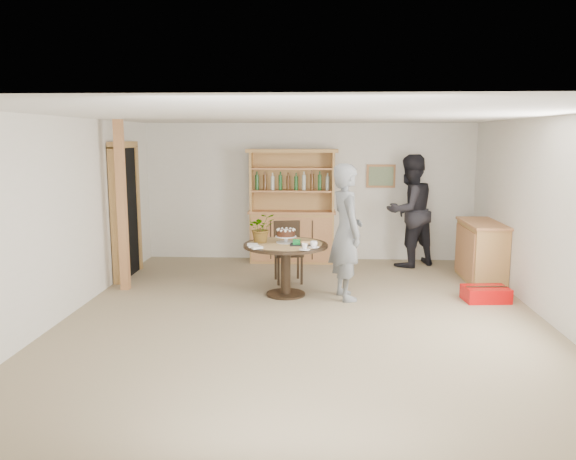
# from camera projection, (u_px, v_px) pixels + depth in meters

# --- Properties ---
(ground) EXTENTS (7.00, 7.00, 0.00)m
(ground) POSITION_uv_depth(u_px,v_px,m) (304.00, 318.00, 7.07)
(ground) COLOR tan
(ground) RESTS_ON ground
(room_shell) EXTENTS (6.04, 7.04, 2.52)m
(room_shell) POSITION_uv_depth(u_px,v_px,m) (305.00, 179.00, 6.80)
(room_shell) COLOR white
(room_shell) RESTS_ON ground
(doorway) EXTENTS (0.13, 1.10, 2.18)m
(doorway) POSITION_uv_depth(u_px,v_px,m) (125.00, 209.00, 9.02)
(doorway) COLOR black
(doorway) RESTS_ON ground
(pine_post) EXTENTS (0.12, 0.12, 2.50)m
(pine_post) POSITION_uv_depth(u_px,v_px,m) (122.00, 206.00, 8.19)
(pine_post) COLOR tan
(pine_post) RESTS_ON ground
(hutch) EXTENTS (1.62, 0.54, 2.04)m
(hutch) POSITION_uv_depth(u_px,v_px,m) (292.00, 224.00, 10.17)
(hutch) COLOR tan
(hutch) RESTS_ON ground
(sideboard) EXTENTS (0.54, 1.26, 0.94)m
(sideboard) POSITION_uv_depth(u_px,v_px,m) (481.00, 251.00, 8.82)
(sideboard) COLOR tan
(sideboard) RESTS_ON ground
(dining_table) EXTENTS (1.20, 1.20, 0.76)m
(dining_table) POSITION_uv_depth(u_px,v_px,m) (286.00, 254.00, 7.98)
(dining_table) COLOR black
(dining_table) RESTS_ON ground
(dining_chair) EXTENTS (0.49, 0.49, 0.95)m
(dining_chair) POSITION_uv_depth(u_px,v_px,m) (288.00, 247.00, 8.81)
(dining_chair) COLOR black
(dining_chair) RESTS_ON ground
(birthday_cake) EXTENTS (0.30, 0.30, 0.20)m
(birthday_cake) POSITION_uv_depth(u_px,v_px,m) (286.00, 234.00, 7.99)
(birthday_cake) COLOR white
(birthday_cake) RESTS_ON dining_table
(flower_vase) EXTENTS (0.47, 0.44, 0.42)m
(flower_vase) POSITION_uv_depth(u_px,v_px,m) (261.00, 228.00, 7.99)
(flower_vase) COLOR #3F7233
(flower_vase) RESTS_ON dining_table
(gift_tray) EXTENTS (0.30, 0.20, 0.08)m
(gift_tray) POSITION_uv_depth(u_px,v_px,m) (300.00, 243.00, 7.82)
(gift_tray) COLOR black
(gift_tray) RESTS_ON dining_table
(coffee_cup_a) EXTENTS (0.15, 0.15, 0.09)m
(coffee_cup_a) POSITION_uv_depth(u_px,v_px,m) (314.00, 245.00, 7.66)
(coffee_cup_a) COLOR white
(coffee_cup_a) RESTS_ON dining_table
(coffee_cup_b) EXTENTS (0.15, 0.15, 0.08)m
(coffee_cup_b) POSITION_uv_depth(u_px,v_px,m) (305.00, 247.00, 7.50)
(coffee_cup_b) COLOR white
(coffee_cup_b) RESTS_ON dining_table
(napkins) EXTENTS (0.24, 0.33, 0.03)m
(napkins) POSITION_uv_depth(u_px,v_px,m) (254.00, 246.00, 7.67)
(napkins) COLOR white
(napkins) RESTS_ON dining_table
(teen_boy) EXTENTS (0.62, 0.79, 1.90)m
(teen_boy) POSITION_uv_depth(u_px,v_px,m) (346.00, 232.00, 7.79)
(teen_boy) COLOR slate
(teen_boy) RESTS_ON ground
(adult_person) EXTENTS (1.20, 1.14, 1.96)m
(adult_person) POSITION_uv_depth(u_px,v_px,m) (410.00, 211.00, 9.77)
(adult_person) COLOR black
(adult_person) RESTS_ON ground
(red_suitcase) EXTENTS (0.63, 0.45, 0.21)m
(red_suitcase) POSITION_uv_depth(u_px,v_px,m) (486.00, 294.00, 7.77)
(red_suitcase) COLOR red
(red_suitcase) RESTS_ON ground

